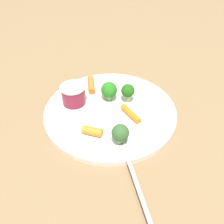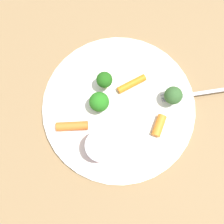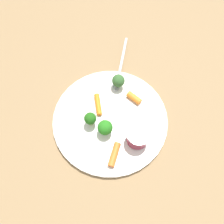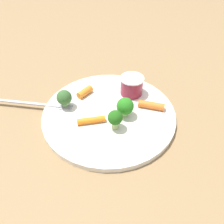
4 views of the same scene
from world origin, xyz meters
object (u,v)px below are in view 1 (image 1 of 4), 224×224
broccoli_floret_1 (128,91)px  fork (133,172)px  sauce_cup (73,95)px  broccoli_floret_0 (120,133)px  plate (110,111)px  carrot_stick_0 (91,85)px  carrot_stick_2 (131,114)px  carrot_stick_1 (92,131)px  broccoli_floret_2 (109,90)px

broccoli_floret_1 → fork: 0.19m
sauce_cup → broccoli_floret_0: size_ratio=1.28×
plate → carrot_stick_0: 0.09m
carrot_stick_2 → fork: carrot_stick_2 is taller
carrot_stick_2 → fork: bearing=-110.3°
carrot_stick_0 → carrot_stick_1: (-0.04, -0.15, 0.00)m
broccoli_floret_0 → carrot_stick_0: (-0.01, 0.19, -0.02)m
broccoli_floret_1 → carrot_stick_2: bearing=-103.4°
carrot_stick_1 → carrot_stick_2: bearing=16.3°
broccoli_floret_0 → broccoli_floret_2: (0.02, 0.13, 0.00)m
carrot_stick_0 → broccoli_floret_2: bearing=-65.0°
sauce_cup → broccoli_floret_2: broccoli_floret_2 is taller
sauce_cup → carrot_stick_1: bearing=-83.0°
broccoli_floret_1 → carrot_stick_2: 0.05m
plate → sauce_cup: (-0.07, 0.05, 0.03)m
broccoli_floret_2 → carrot_stick_2: (0.03, -0.07, -0.02)m
sauce_cup → fork: size_ratio=0.30×
broccoli_floret_2 → fork: bearing=-96.7°
broccoli_floret_0 → broccoli_floret_1: bearing=62.7°
carrot_stick_0 → carrot_stick_2: 0.13m
broccoli_floret_2 → carrot_stick_1: 0.11m
plate → broccoli_floret_2: (0.01, 0.03, 0.03)m
broccoli_floret_2 → carrot_stick_0: size_ratio=0.78×
broccoli_floret_0 → carrot_stick_0: size_ratio=0.75×
plate → carrot_stick_2: 0.05m
carrot_stick_0 → sauce_cup: bearing=-139.6°
sauce_cup → broccoli_floret_2: 0.08m
broccoli_floret_0 → broccoli_floret_1: (0.06, 0.11, 0.00)m
fork → broccoli_floret_2: bearing=83.3°
plate → carrot_stick_1: size_ratio=7.25×
broccoli_floret_1 → plate: bearing=-161.2°
sauce_cup → plate: bearing=-34.9°
sauce_cup → fork: bearing=-76.0°
carrot_stick_1 → carrot_stick_2: carrot_stick_1 is taller
sauce_cup → carrot_stick_1: 0.11m
sauce_cup → broccoli_floret_0: 0.15m
plate → carrot_stick_0: carrot_stick_0 is taller
plate → fork: bearing=-95.2°
plate → broccoli_floret_1: bearing=18.8°
broccoli_floret_0 → fork: size_ratio=0.24×
sauce_cup → carrot_stick_1: (0.01, -0.11, -0.01)m
carrot_stick_2 → fork: size_ratio=0.32×
broccoli_floret_2 → fork: broccoli_floret_2 is taller
carrot_stick_2 → broccoli_floret_0: bearing=-126.3°
carrot_stick_0 → carrot_stick_2: (0.05, -0.12, -0.00)m
carrot_stick_0 → fork: bearing=-89.3°
plate → broccoli_floret_1: size_ratio=6.58×
carrot_stick_2 → sauce_cup: bearing=141.5°
carrot_stick_1 → carrot_stick_0: bearing=76.1°
carrot_stick_2 → fork: 0.14m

